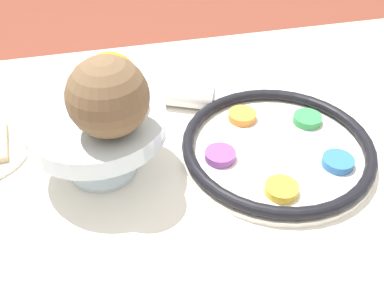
% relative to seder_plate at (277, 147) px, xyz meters
% --- Properties ---
extents(dining_table, '(1.50, 0.82, 0.77)m').
position_rel_seder_plate_xyz_m(dining_table, '(0.11, -0.03, -0.40)').
color(dining_table, silver).
rests_on(dining_table, ground_plane).
extents(seder_plate, '(0.32, 0.32, 0.03)m').
position_rel_seder_plate_xyz_m(seder_plate, '(0.00, 0.00, 0.00)').
color(seder_plate, silver).
rests_on(seder_plate, dining_table).
extents(fruit_stand, '(0.21, 0.21, 0.11)m').
position_rel_seder_plate_xyz_m(fruit_stand, '(0.29, -0.02, 0.07)').
color(fruit_stand, silver).
rests_on(fruit_stand, dining_table).
extents(orange_fruit, '(0.09, 0.09, 0.09)m').
position_rel_seder_plate_xyz_m(orange_fruit, '(0.26, -0.05, 0.14)').
color(orange_fruit, orange).
rests_on(orange_fruit, fruit_stand).
extents(coconut, '(0.11, 0.11, 0.11)m').
position_rel_seder_plate_xyz_m(coconut, '(0.27, 0.01, 0.15)').
color(coconut, brown).
rests_on(coconut, fruit_stand).
extents(napkin_roll, '(0.15, 0.10, 0.05)m').
position_rel_seder_plate_xyz_m(napkin_roll, '(0.13, -0.18, 0.01)').
color(napkin_roll, white).
rests_on(napkin_roll, dining_table).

